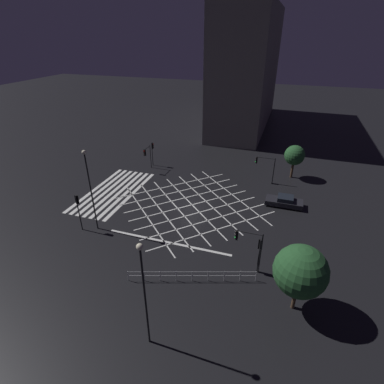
# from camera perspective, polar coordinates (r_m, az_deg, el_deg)

# --- Properties ---
(ground_plane) EXTENTS (200.00, 200.00, 0.00)m
(ground_plane) POSITION_cam_1_polar(r_m,az_deg,el_deg) (36.99, -0.00, -2.43)
(ground_plane) COLOR black
(road_markings) EXTENTS (19.78, 23.90, 0.01)m
(road_markings) POSITION_cam_1_polar(r_m,az_deg,el_deg) (38.83, -8.98, -1.20)
(road_markings) COLOR silver
(road_markings) RESTS_ON ground_plane
(office_building) EXTENTS (33.93, 10.06, 23.68)m
(office_building) POSITION_cam_1_polar(r_m,az_deg,el_deg) (69.54, 10.66, 22.12)
(office_building) COLOR slate
(office_building) RESTS_ON ground_plane
(traffic_light_nw_cross) EXTENTS (0.36, 2.71, 3.82)m
(traffic_light_nw_cross) POSITION_cam_1_polar(r_m,az_deg,el_deg) (42.51, 13.55, 5.28)
(traffic_light_nw_cross) COLOR black
(traffic_light_nw_cross) RESTS_ON ground_plane
(traffic_light_ne_main) EXTENTS (0.39, 0.36, 3.47)m
(traffic_light_ne_main) POSITION_cam_1_polar(r_m,az_deg,el_deg) (26.76, 12.80, -10.48)
(traffic_light_ne_main) COLOR black
(traffic_light_ne_main) RESTS_ON ground_plane
(traffic_light_ne_cross) EXTENTS (0.36, 2.42, 4.21)m
(traffic_light_ne_cross) POSITION_cam_1_polar(r_m,az_deg,el_deg) (26.29, 10.52, -9.34)
(traffic_light_ne_cross) COLOR black
(traffic_light_ne_cross) RESTS_ON ground_plane
(traffic_light_sw_cross) EXTENTS (0.36, 0.39, 3.77)m
(traffic_light_sw_cross) POSITION_cam_1_polar(r_m,az_deg,el_deg) (47.32, -7.53, 8.07)
(traffic_light_sw_cross) COLOR black
(traffic_light_sw_cross) RESTS_ON ground_plane
(traffic_light_sw_main) EXTENTS (2.13, 0.36, 3.73)m
(traffic_light_sw_main) POSITION_cam_1_polar(r_m,az_deg,el_deg) (45.60, -8.55, 7.23)
(traffic_light_sw_main) COLOR black
(traffic_light_sw_main) RESTS_ON ground_plane
(traffic_light_se_main) EXTENTS (0.39, 0.36, 4.19)m
(traffic_light_se_main) POSITION_cam_1_polar(r_m,az_deg,el_deg) (33.22, -20.88, -2.40)
(traffic_light_se_main) COLOR black
(traffic_light_se_main) RESTS_ON ground_plane
(street_lamp_east) EXTENTS (0.44, 0.44, 9.01)m
(street_lamp_east) POSITION_cam_1_polar(r_m,az_deg,el_deg) (31.53, -19.00, 2.07)
(street_lamp_east) COLOR black
(street_lamp_east) RESTS_ON ground_plane
(street_lamp_west) EXTENTS (0.41, 0.41, 8.50)m
(street_lamp_west) POSITION_cam_1_polar(r_m,az_deg,el_deg) (19.26, -9.19, -17.04)
(street_lamp_west) COLOR black
(street_lamp_west) RESTS_ON ground_plane
(street_tree_near) EXTENTS (2.82, 2.82, 4.84)m
(street_tree_near) POSITION_cam_1_polar(r_m,az_deg,el_deg) (44.98, 18.96, 6.61)
(street_tree_near) COLOR #473323
(street_tree_near) RESTS_ON ground_plane
(street_tree_far) EXTENTS (3.95, 3.95, 5.72)m
(street_tree_far) POSITION_cam_1_polar(r_m,az_deg,el_deg) (23.57, 19.97, -14.00)
(street_tree_far) COLOR #473323
(street_tree_far) RESTS_ON ground_plane
(waiting_car) EXTENTS (1.86, 4.42, 1.31)m
(waiting_car) POSITION_cam_1_polar(r_m,az_deg,el_deg) (38.18, 17.16, -1.70)
(waiting_car) COLOR black
(waiting_car) RESTS_ON ground_plane
(pedestrian_railing) EXTENTS (3.45, 10.43, 1.05)m
(pedestrian_railing) POSITION_cam_1_polar(r_m,az_deg,el_deg) (26.39, -0.00, -15.50)
(pedestrian_railing) COLOR #B7B7BC
(pedestrian_railing) RESTS_ON ground_plane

